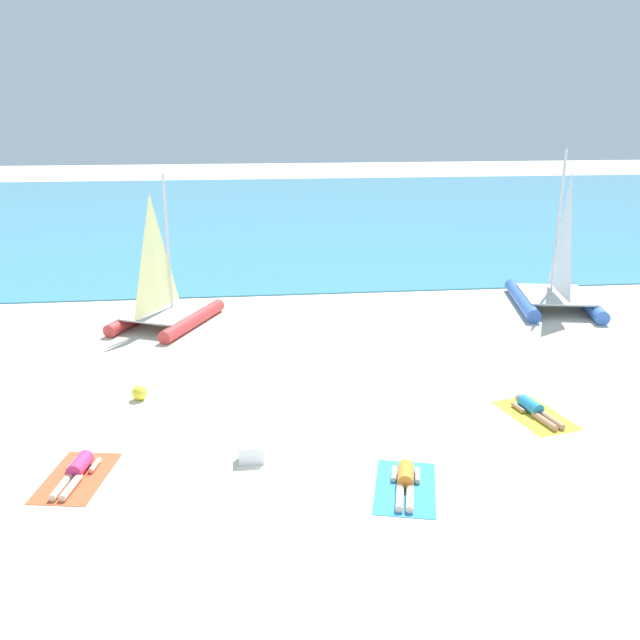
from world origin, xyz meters
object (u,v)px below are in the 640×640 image
object	(u,v)px
sunbather_right	(534,409)
cooler_box	(252,453)
towel_right	(535,415)
sunbather_middle	(406,480)
towel_middle	(405,488)
towel_left	(77,477)
sunbather_left	(77,470)
sailboat_blue	(556,286)
sailboat_red	(164,304)
beach_ball	(139,393)

from	to	relation	value
sunbather_right	cooler_box	size ratio (longest dim) A/B	3.12
towel_right	sunbather_middle	bearing A→B (deg)	-144.67
towel_middle	cooler_box	xyz separation A→B (m)	(-2.79, 1.31, 0.17)
towel_left	sunbather_right	world-z (taller)	sunbather_right
towel_left	sunbather_left	size ratio (longest dim) A/B	1.21
sunbather_middle	towel_right	distance (m)	4.44
sailboat_blue	sailboat_red	bearing A→B (deg)	-166.84
towel_left	beach_ball	bearing A→B (deg)	78.63
towel_left	sunbather_middle	xyz separation A→B (m)	(6.11, -1.00, 0.13)
sunbather_left	towel_middle	distance (m)	6.18
sunbather_left	towel_right	distance (m)	9.84
sailboat_blue	towel_right	distance (m)	9.09
sailboat_red	sunbather_middle	distance (m)	11.59
towel_left	towel_middle	world-z (taller)	same
sailboat_blue	sunbather_right	size ratio (longest dim) A/B	3.41
beach_ball	cooler_box	distance (m)	4.15
towel_middle	sailboat_blue	bearing A→B (deg)	53.92
sunbather_middle	sunbather_right	bearing A→B (deg)	50.79
sailboat_red	sunbather_right	size ratio (longest dim) A/B	3.01
sunbather_middle	sunbather_left	bearing A→B (deg)	-175.21
sailboat_red	towel_right	world-z (taller)	sailboat_red
sunbather_middle	cooler_box	world-z (taller)	cooler_box
towel_left	towel_middle	bearing A→B (deg)	-9.89
sailboat_blue	sailboat_red	xyz separation A→B (m)	(-13.15, -0.37, -0.09)
sailboat_red	beach_ball	world-z (taller)	sailboat_red
sunbather_left	sunbather_middle	xyz separation A→B (m)	(6.09, -1.06, 0.00)
sunbather_middle	cooler_box	distance (m)	3.07
sunbather_middle	towel_right	xyz separation A→B (m)	(3.62, 2.57, -0.13)
sunbather_middle	sailboat_red	bearing A→B (deg)	132.35
sunbather_middle	towel_right	size ratio (longest dim) A/B	0.82
sailboat_blue	sunbather_middle	distance (m)	13.18
sunbather_right	cooler_box	distance (m)	6.56
towel_left	sunbather_left	world-z (taller)	sunbather_left
towel_right	cooler_box	world-z (taller)	cooler_box
sunbather_left	cooler_box	distance (m)	3.29
towel_left	sailboat_blue	bearing A→B (deg)	34.75
sailboat_red	towel_right	distance (m)	11.86
towel_middle	sunbather_middle	size ratio (longest dim) A/B	1.22
sailboat_blue	sunbather_right	xyz separation A→B (m)	(-4.16, -7.99, -0.66)
sunbather_middle	sunbather_right	size ratio (longest dim) A/B	1.00
sailboat_red	beach_ball	bearing A→B (deg)	-65.39
sailboat_red	towel_right	size ratio (longest dim) A/B	2.47
sailboat_blue	beach_ball	distance (m)	14.55
sailboat_blue	towel_right	size ratio (longest dim) A/B	2.80
sailboat_blue	towel_left	bearing A→B (deg)	-133.71
towel_right	cooler_box	distance (m)	6.57
towel_left	cooler_box	xyz separation A→B (m)	(3.30, 0.25, 0.17)
towel_middle	sunbather_left	bearing A→B (deg)	169.50
towel_middle	cooler_box	bearing A→B (deg)	154.84
sunbather_left	sunbather_right	distance (m)	9.83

